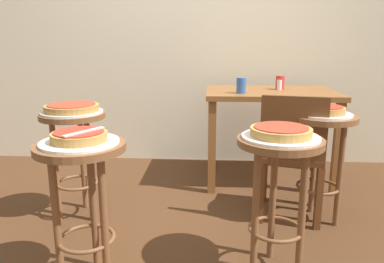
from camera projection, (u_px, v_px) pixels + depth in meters
The scene contains 20 objects.
ground_plane at pixel (182, 241), 2.29m from camera, with size 6.00×6.00×0.00m, color #4C2D19.
back_wall at pixel (196, 4), 3.53m from camera, with size 6.00×0.10×3.00m, color beige.
stool_foreground at pixel (82, 180), 1.78m from camera, with size 0.42×0.42×0.72m.
serving_plate_foreground at pixel (80, 142), 1.74m from camera, with size 0.36×0.36×0.01m, color white.
pizza_foreground at pixel (79, 136), 1.73m from camera, with size 0.25×0.25×0.05m.
stool_middle at pixel (279, 173), 1.87m from camera, with size 0.42×0.42×0.72m.
serving_plate_middle at pixel (281, 137), 1.83m from camera, with size 0.38×0.38×0.01m, color white.
pizza_middle at pixel (281, 131), 1.82m from camera, with size 0.29×0.29×0.05m.
stool_leftside at pixel (74, 140), 2.50m from camera, with size 0.42×0.42×0.72m.
serving_plate_leftside at pixel (72, 112), 2.45m from camera, with size 0.39×0.39×0.01m, color silver.
pizza_leftside at pixel (72, 108), 2.45m from camera, with size 0.34×0.34×0.05m.
stool_rear at pixel (321, 143), 2.43m from camera, with size 0.42×0.42×0.72m.
serving_plate_rear at pixel (324, 114), 2.39m from camera, with size 0.35×0.35×0.01m, color silver.
pizza_rear at pixel (324, 110), 2.38m from camera, with size 0.26×0.26×0.05m.
dining_table at pixel (270, 105), 3.13m from camera, with size 1.05×0.70×0.77m.
cup_near_edge at pixel (241, 85), 2.93m from camera, with size 0.07×0.07×0.12m, color #3360B2.
cup_far_edge at pixel (280, 83), 3.15m from camera, with size 0.07×0.07×0.11m, color red.
condiment_shaker at pixel (279, 85), 3.12m from camera, with size 0.04×0.04×0.08m, color white.
wooden_chair at pixel (292, 152), 2.48m from camera, with size 0.47×0.47×0.85m.
pizza_server_knife at pixel (84, 132), 1.70m from camera, with size 0.22×0.02×0.01m, color silver.
Camera 1 is at (0.18, -2.06, 1.19)m, focal length 35.64 mm.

